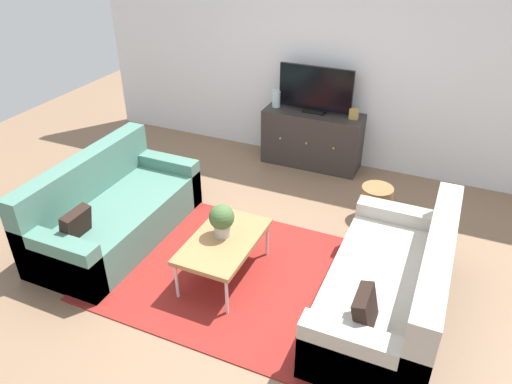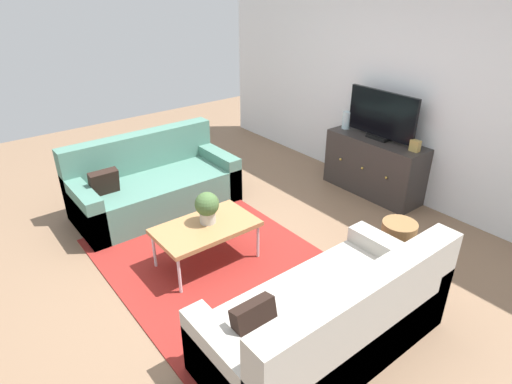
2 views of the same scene
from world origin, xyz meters
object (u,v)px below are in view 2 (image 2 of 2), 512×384
object	(u,v)px
couch_right_side	(332,325)
tv_console	(374,166)
potted_plant	(207,206)
flat_screen_tv	(382,116)
couch_left_side	(152,185)
coffee_table	(206,228)
glass_vase	(346,120)
wicker_basket	(397,239)
mantel_clock	(415,146)

from	to	relation	value
couch_right_side	tv_console	xyz separation A→B (m)	(-1.50, 2.37, 0.08)
potted_plant	flat_screen_tv	distance (m)	2.48
couch_left_side	coffee_table	world-z (taller)	couch_left_side
tv_console	coffee_table	bearing A→B (deg)	-90.44
tv_console	glass_vase	distance (m)	0.70
couch_left_side	wicker_basket	bearing A→B (deg)	30.61
coffee_table	glass_vase	world-z (taller)	glass_vase
couch_left_side	tv_console	xyz separation A→B (m)	(1.38, 2.37, 0.08)
mantel_clock	flat_screen_tv	bearing A→B (deg)	177.76
coffee_table	mantel_clock	bearing A→B (deg)	77.94
couch_left_side	mantel_clock	bearing A→B (deg)	51.45
glass_vase	wicker_basket	world-z (taller)	glass_vase
potted_plant	glass_vase	distance (m)	2.48
couch_right_side	wicker_basket	xyz separation A→B (m)	(-0.45, 1.44, -0.09)
couch_right_side	mantel_clock	xyz separation A→B (m)	(-0.99, 2.37, 0.51)
couch_left_side	couch_right_side	xyz separation A→B (m)	(2.88, 0.00, 0.00)
potted_plant	wicker_basket	xyz separation A→B (m)	(1.10, 1.49, -0.40)
flat_screen_tv	wicker_basket	bearing A→B (deg)	-42.36
potted_plant	wicker_basket	bearing A→B (deg)	53.47
glass_vase	wicker_basket	bearing A→B (deg)	-30.98
flat_screen_tv	coffee_table	bearing A→B (deg)	-90.43
tv_console	mantel_clock	xyz separation A→B (m)	(0.51, 0.00, 0.43)
coffee_table	potted_plant	world-z (taller)	potted_plant
couch_left_side	couch_right_side	world-z (taller)	same
couch_left_side	tv_console	world-z (taller)	couch_left_side
couch_right_side	potted_plant	world-z (taller)	couch_right_side
mantel_clock	couch_right_side	bearing A→B (deg)	-67.35
tv_console	mantel_clock	bearing A→B (deg)	0.01
mantel_clock	tv_console	bearing A→B (deg)	-179.99
coffee_table	wicker_basket	distance (m)	1.89
couch_left_side	tv_console	distance (m)	2.75
coffee_table	mantel_clock	xyz separation A→B (m)	(0.53, 2.48, 0.40)
potted_plant	mantel_clock	world-z (taller)	mantel_clock
potted_plant	mantel_clock	bearing A→B (deg)	76.86
couch_left_side	tv_console	size ratio (longest dim) A/B	1.47
couch_left_side	tv_console	bearing A→B (deg)	59.81
coffee_table	potted_plant	bearing A→B (deg)	126.59
couch_right_side	glass_vase	distance (m)	3.16
couch_left_side	wicker_basket	world-z (taller)	couch_left_side
tv_console	wicker_basket	bearing A→B (deg)	-41.75
coffee_table	flat_screen_tv	bearing A→B (deg)	89.57
couch_left_side	flat_screen_tv	size ratio (longest dim) A/B	1.99
glass_vase	flat_screen_tv	bearing A→B (deg)	2.24
wicker_basket	potted_plant	bearing A→B (deg)	-126.53
wicker_basket	flat_screen_tv	bearing A→B (deg)	137.64
tv_console	wicker_basket	size ratio (longest dim) A/B	3.34
flat_screen_tv	glass_vase	bearing A→B (deg)	-177.76
couch_right_side	tv_console	distance (m)	2.81
potted_plant	mantel_clock	distance (m)	2.50
coffee_table	potted_plant	xyz separation A→B (m)	(-0.04, 0.05, 0.20)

